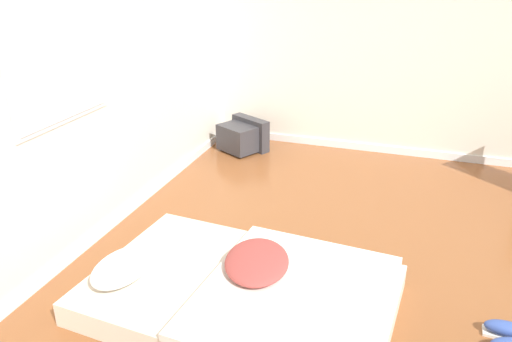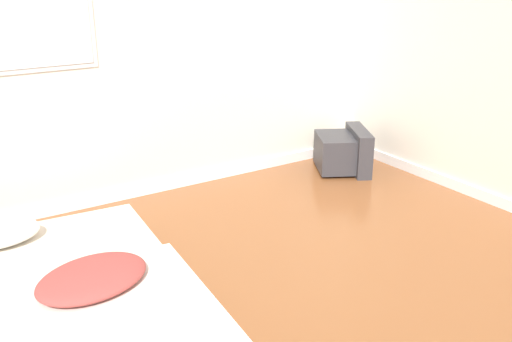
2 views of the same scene
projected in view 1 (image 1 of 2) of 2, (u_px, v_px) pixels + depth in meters
The scene contains 6 objects.
ground_plane at pixel (431, 288), 3.56m from camera, with size 20.00×20.00×0.00m, color brown.
wall_back at pixel (87, 82), 3.84m from camera, with size 7.70×0.08×2.60m.
wall_right at pixel (451, 47), 5.38m from camera, with size 0.08×7.73×2.60m.
mattress_bed at pixel (243, 292), 3.33m from camera, with size 1.47×2.09×0.32m.
crt_tv at pixel (243, 136), 6.03m from camera, with size 0.61×0.64×0.38m.
sneaker_pair at pixel (509, 338), 3.02m from camera, with size 0.29×0.29×0.10m.
Camera 1 is at (-3.18, 0.24, 2.18)m, focal length 35.00 mm.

